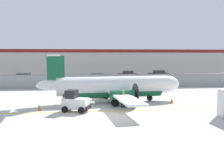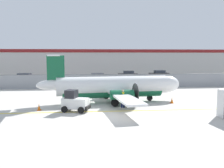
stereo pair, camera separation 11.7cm
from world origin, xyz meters
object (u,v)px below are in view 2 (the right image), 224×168
Objects in this scene: baggage_tug at (75,102)px; traffic_cone_far_left at (172,100)px; parked_car_2 at (98,78)px; parked_car_3 at (128,75)px; parked_car_0 at (25,78)px; parked_car_4 at (159,74)px; traffic_cone_near_right at (78,97)px; ground_crew_worker at (123,97)px; commuter_airplane at (115,87)px; traffic_cone_near_left at (39,107)px; parked_car_1 at (55,79)px.

traffic_cone_far_left is (9.68, 2.94, -0.54)m from baggage_tug.
parked_car_2 is 9.75m from parked_car_3.
parked_car_4 is (26.99, 6.76, 0.00)m from parked_car_0.
traffic_cone_near_right is at bearing 52.95° from parked_car_4.
ground_crew_worker reaches higher than traffic_cone_near_right.
commuter_airplane is 3.71× the size of parked_car_3.
baggage_tug reaches higher than traffic_cone_far_left.
traffic_cone_near_right is (-4.32, 4.43, -0.64)m from ground_crew_worker.
baggage_tug is 0.59× the size of parked_car_4.
parked_car_3 is (19.89, 5.63, 0.00)m from parked_car_0.
commuter_airplane reaches higher than ground_crew_worker.
parked_car_4 is (19.92, 31.15, 0.58)m from traffic_cone_near_left.
parked_car_3 is (6.66, 7.13, 0.00)m from parked_car_2.
traffic_cone_near_left is at bearing -108.30° from parked_car_2.
parked_car_4 is at bearing -23.63° from ground_crew_worker.
traffic_cone_far_left is at bearing 9.67° from traffic_cone_near_left.
parked_car_4 is at bearing -166.00° from parked_car_3.
traffic_cone_near_right is 1.00× the size of traffic_cone_far_left.
traffic_cone_near_left is (-7.56, -0.49, -0.64)m from ground_crew_worker.
parked_car_2 is (-1.41, 22.41, -0.06)m from ground_crew_worker.
parked_car_2 is (-6.71, 20.71, 0.58)m from traffic_cone_far_left.
parked_car_2 reaches higher than traffic_cone_far_left.
ground_crew_worker is 22.17m from parked_car_1.
traffic_cone_near_right is (3.25, 4.92, 0.00)m from traffic_cone_near_left.
parked_car_0 reaches higher than traffic_cone_near_left.
traffic_cone_far_left is at bearing 71.71° from parked_car_4.
commuter_airplane is at bearing 65.14° from baggage_tug.
traffic_cone_far_left is 21.77m from parked_car_2.
parked_car_4 is at bearing 27.72° from parked_car_2.
parked_car_0 is 1.01× the size of parked_car_3.
traffic_cone_near_left is 0.15× the size of parked_car_3.
traffic_cone_far_left is 0.15× the size of parked_car_0.
parked_car_2 is 0.99× the size of parked_car_3.
parked_car_1 reaches higher than traffic_cone_near_left.
commuter_airplane reaches higher than parked_car_4.
traffic_cone_far_left is at bearing -75.30° from parked_car_2.
commuter_airplane is 3.72× the size of parked_car_4.
baggage_tug is 1.51× the size of ground_crew_worker.
traffic_cone_near_right is 22.04m from parked_car_0.
commuter_airplane is 25.45m from parked_car_0.
traffic_cone_near_right is 0.15× the size of parked_car_2.
baggage_tug is 4.56m from ground_crew_worker.
parked_car_1 and parked_car_4 have the same top height.
parked_car_3 is (9.57, 25.10, 0.58)m from traffic_cone_near_right.
ground_crew_worker is 28.03m from parked_car_0.
parked_car_1 is at bearing -25.15° from parked_car_0.
parked_car_4 is at bearing 76.32° from traffic_cone_far_left.
parked_car_0 is 13.32m from parked_car_2.
traffic_cone_near_left and traffic_cone_near_right have the same top height.
baggage_tug reaches higher than traffic_cone_near_left.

